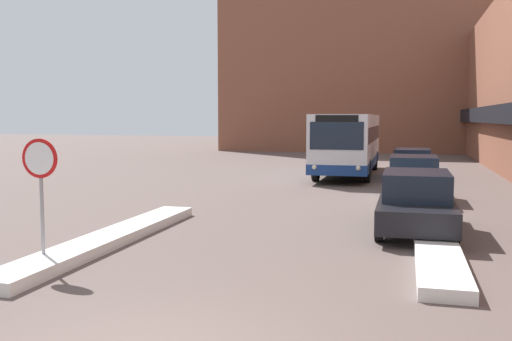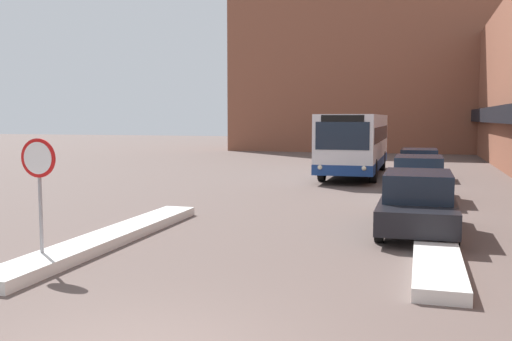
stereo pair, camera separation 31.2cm
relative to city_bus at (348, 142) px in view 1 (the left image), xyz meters
name	(u,v)px [view 1 (the left image)]	position (x,y,z in m)	size (l,w,h in m)	color
building_backdrop_far	(373,67)	(-0.12, 22.61, 5.67)	(26.00, 8.00, 14.65)	brown
snow_bank_left	(110,238)	(-3.72, -17.22, -1.54)	(0.90, 8.04, 0.24)	silver
snow_bank_right	(436,244)	(3.48, -15.93, -1.54)	(0.90, 7.70, 0.24)	silver
city_bus	(348,142)	(0.00, 0.00, 0.00)	(2.58, 10.21, 3.03)	silver
parked_car_front	(416,202)	(3.08, -14.04, -0.89)	(1.87, 4.35, 1.52)	black
parked_car_middle	(413,178)	(3.08, -8.09, -0.89)	(1.85, 4.24, 1.54)	silver
parked_car_back	(412,164)	(3.08, -0.98, -0.95)	(1.91, 4.32, 1.42)	navy
stop_sign	(40,174)	(-3.97, -19.36, 0.15)	(0.76, 0.08, 2.48)	gray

